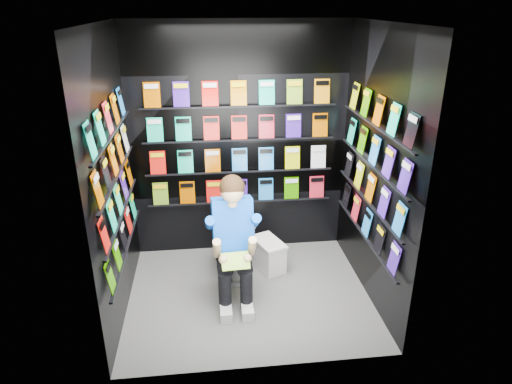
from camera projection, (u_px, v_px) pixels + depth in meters
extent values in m
plane|color=#595957|center=(249.00, 294.00, 4.64)|extent=(2.40, 2.40, 0.00)
plane|color=white|center=(247.00, 22.00, 3.63)|extent=(2.40, 2.40, 0.00)
cube|color=black|center=(239.00, 143.00, 5.05)|extent=(2.40, 0.04, 2.60)
cube|color=black|center=(262.00, 224.00, 3.22)|extent=(2.40, 0.04, 2.60)
cube|color=black|center=(112.00, 180.00, 4.00)|extent=(0.04, 2.00, 2.60)
cube|color=black|center=(376.00, 170.00, 4.26)|extent=(0.04, 2.00, 2.60)
imported|color=white|center=(231.00, 243.00, 4.88)|extent=(0.46, 0.77, 0.73)
cube|color=silver|center=(268.00, 255.00, 5.05)|extent=(0.36, 0.46, 0.31)
cube|color=silver|center=(269.00, 242.00, 4.98)|extent=(0.38, 0.49, 0.03)
cube|color=green|center=(235.00, 261.00, 4.13)|extent=(0.26, 0.16, 0.11)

